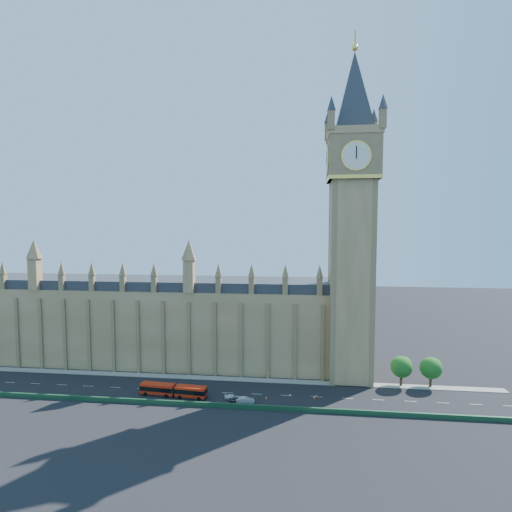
# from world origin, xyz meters

# --- Properties ---
(ground) EXTENTS (400.00, 400.00, 0.00)m
(ground) POSITION_xyz_m (0.00, 0.00, 0.00)
(ground) COLOR black
(ground) RESTS_ON ground
(palace_westminster) EXTENTS (120.00, 20.00, 28.00)m
(palace_westminster) POSITION_xyz_m (-25.00, 22.00, 13.86)
(palace_westminster) COLOR olive
(palace_westminster) RESTS_ON ground
(elizabeth_tower) EXTENTS (20.59, 20.59, 105.00)m
(elizabeth_tower) POSITION_xyz_m (38.00, 13.99, 54.56)
(elizabeth_tower) COLOR olive
(elizabeth_tower) RESTS_ON ground
(bridge_parapet) EXTENTS (160.00, 0.60, 1.20)m
(bridge_parapet) POSITION_xyz_m (0.00, -9.00, 0.60)
(bridge_parapet) COLOR #1E4C2D
(bridge_parapet) RESTS_ON ground
(kerb_north) EXTENTS (160.00, 3.00, 0.16)m
(kerb_north) POSITION_xyz_m (0.00, 9.50, 0.08)
(kerb_north) COLOR gray
(kerb_north) RESTS_ON ground
(tree_east_near) EXTENTS (6.00, 6.00, 8.50)m
(tree_east_near) POSITION_xyz_m (52.22, 10.08, 5.64)
(tree_east_near) COLOR #382619
(tree_east_near) RESTS_ON ground
(tree_east_far) EXTENTS (6.00, 6.00, 8.50)m
(tree_east_far) POSITION_xyz_m (60.22, 10.08, 5.64)
(tree_east_far) COLOR #382619
(tree_east_far) RESTS_ON ground
(red_bus) EXTENTS (18.35, 4.27, 3.09)m
(red_bus) POSITION_xyz_m (-9.94, -3.87, 1.63)
(red_bus) COLOR red
(red_bus) RESTS_ON ground
(car_grey) EXTENTS (4.02, 1.77, 1.34)m
(car_grey) POSITION_xyz_m (7.48, -5.62, 0.67)
(car_grey) COLOR #3D3E44
(car_grey) RESTS_ON ground
(car_silver) EXTENTS (4.75, 2.08, 1.52)m
(car_silver) POSITION_xyz_m (9.66, -5.72, 0.76)
(car_silver) COLOR #A7ABAF
(car_silver) RESTS_ON ground
(car_white) EXTENTS (4.15, 1.91, 1.18)m
(car_white) POSITION_xyz_m (6.00, -3.91, 0.59)
(car_white) COLOR silver
(car_white) RESTS_ON ground
(cone_a) EXTENTS (0.61, 0.61, 0.80)m
(cone_a) POSITION_xyz_m (27.34, -1.27, 0.39)
(cone_a) COLOR black
(cone_a) RESTS_ON ground
(cone_b) EXTENTS (0.53, 0.53, 0.72)m
(cone_b) POSITION_xyz_m (27.77, -0.44, 0.35)
(cone_b) COLOR black
(cone_b) RESTS_ON ground
(cone_c) EXTENTS (0.53, 0.53, 0.75)m
(cone_c) POSITION_xyz_m (14.78, -2.93, 0.37)
(cone_c) COLOR black
(cone_c) RESTS_ON ground
(cone_d) EXTENTS (0.53, 0.53, 0.66)m
(cone_d) POSITION_xyz_m (20.94, -0.34, 0.33)
(cone_d) COLOR black
(cone_d) RESTS_ON ground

